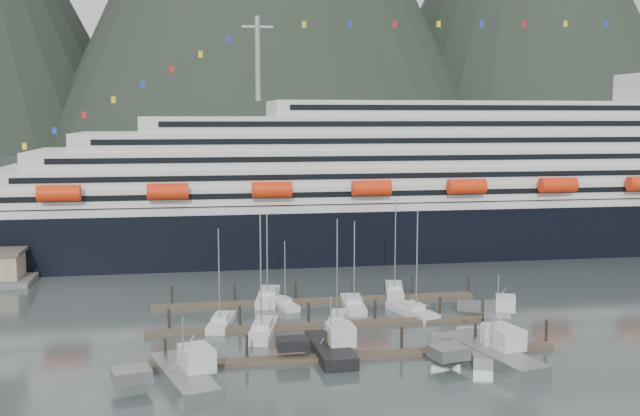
# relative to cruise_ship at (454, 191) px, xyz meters

# --- Properties ---
(ground) EXTENTS (1600.00, 1600.00, 0.00)m
(ground) POSITION_rel_cruise_ship_xyz_m (-30.03, -54.94, -12.04)
(ground) COLOR #4D595B
(ground) RESTS_ON ground
(cruise_ship) EXTENTS (210.00, 30.40, 50.30)m
(cruise_ship) POSITION_rel_cruise_ship_xyz_m (0.00, 0.00, 0.00)
(cruise_ship) COLOR black
(cruise_ship) RESTS_ON ground
(dock_near) EXTENTS (48.18, 2.28, 3.20)m
(dock_near) POSITION_rel_cruise_ship_xyz_m (-34.95, -64.89, -11.73)
(dock_near) COLOR #493B2F
(dock_near) RESTS_ON ground
(dock_mid) EXTENTS (48.18, 2.28, 3.20)m
(dock_mid) POSITION_rel_cruise_ship_xyz_m (-34.95, -51.89, -11.73)
(dock_mid) COLOR #493B2F
(dock_mid) RESTS_ON ground
(dock_far) EXTENTS (48.18, 2.28, 3.20)m
(dock_far) POSITION_rel_cruise_ship_xyz_m (-34.95, -38.89, -11.73)
(dock_far) COLOR #493B2F
(dock_far) RESTS_ON ground
(sailboat_a) EXTENTS (4.33, 9.04, 13.49)m
(sailboat_a) POSITION_rel_cruise_ship_xyz_m (-49.40, -49.24, -11.62)
(sailboat_a) COLOR #BBBBBB
(sailboat_a) RESTS_ON ground
(sailboat_b) EXTENTS (5.08, 11.03, 15.87)m
(sailboat_b) POSITION_rel_cruise_ship_xyz_m (-44.37, -53.84, -11.59)
(sailboat_b) COLOR #BBBBBB
(sailboat_b) RESTS_ON ground
(sailboat_c) EXTENTS (3.71, 10.36, 13.25)m
(sailboat_c) POSITION_rel_cruise_ship_xyz_m (-30.33, -43.02, -11.61)
(sailboat_c) COLOR #BBBBBB
(sailboat_c) RESTS_ON ground
(sailboat_d) EXTENTS (5.23, 10.47, 14.63)m
(sailboat_d) POSITION_rel_cruise_ship_xyz_m (-34.18, -51.22, -11.62)
(sailboat_d) COLOR #BBBBBB
(sailboat_d) RESTS_ON ground
(sailboat_e) EXTENTS (4.88, 11.63, 13.78)m
(sailboat_e) POSITION_rel_cruise_ship_xyz_m (-41.94, -36.37, -11.60)
(sailboat_e) COLOR #BBBBBB
(sailboat_e) RESTS_ON ground
(sailboat_f) EXTENTS (4.12, 7.97, 10.09)m
(sailboat_f) POSITION_rel_cruise_ship_xyz_m (-40.17, -40.62, -11.66)
(sailboat_f) COLOR #BBBBBB
(sailboat_f) RESTS_ON ground
(sailboat_g) EXTENTS (4.86, 10.69, 15.08)m
(sailboat_g) POSITION_rel_cruise_ship_xyz_m (-22.11, -35.25, -11.61)
(sailboat_g) COLOR #BBBBBB
(sailboat_g) RESTS_ON ground
(sailboat_h) EXTENTS (5.44, 10.06, 15.19)m
(sailboat_h) POSITION_rel_cruise_ship_xyz_m (-23.04, -48.04, -11.59)
(sailboat_h) COLOR #BBBBBB
(sailboat_h) RESTS_ON ground
(trawler_a) EXTENTS (11.13, 14.57, 7.75)m
(trawler_a) POSITION_rel_cruise_ship_xyz_m (-54.11, -69.99, -11.08)
(trawler_a) COLOR gray
(trawler_a) RESTS_ON ground
(trawler_b) EXTENTS (9.01, 11.82, 7.60)m
(trawler_b) POSITION_rel_cruise_ship_xyz_m (-37.54, -63.61, -11.09)
(trawler_b) COLOR black
(trawler_b) RESTS_ON ground
(trawler_c) EXTENTS (11.63, 15.81, 7.85)m
(trawler_c) POSITION_rel_cruise_ship_xyz_m (-19.97, -68.40, -11.07)
(trawler_c) COLOR gray
(trawler_c) RESTS_ON ground
(trawler_d) EXTENTS (9.49, 12.20, 6.95)m
(trawler_d) POSITION_rel_cruise_ship_xyz_m (-19.87, -65.92, -11.15)
(trawler_d) COLOR gray
(trawler_d) RESTS_ON ground
(trawler_e) EXTENTS (8.84, 10.60, 6.53)m
(trawler_e) POSITION_rel_cruise_ship_xyz_m (-12.13, -51.49, -11.18)
(trawler_e) COLOR gray
(trawler_e) RESTS_ON ground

